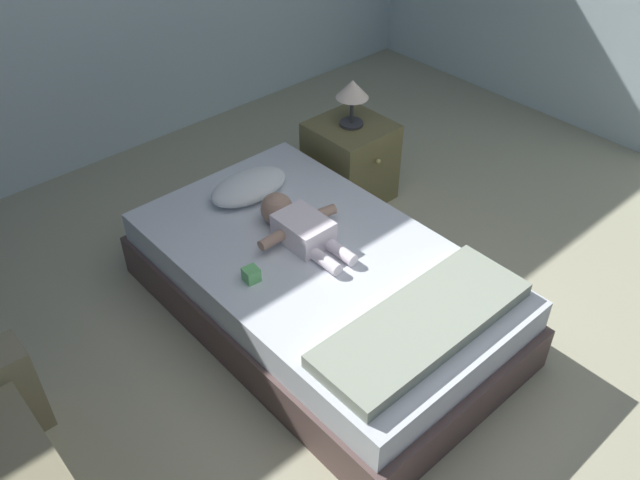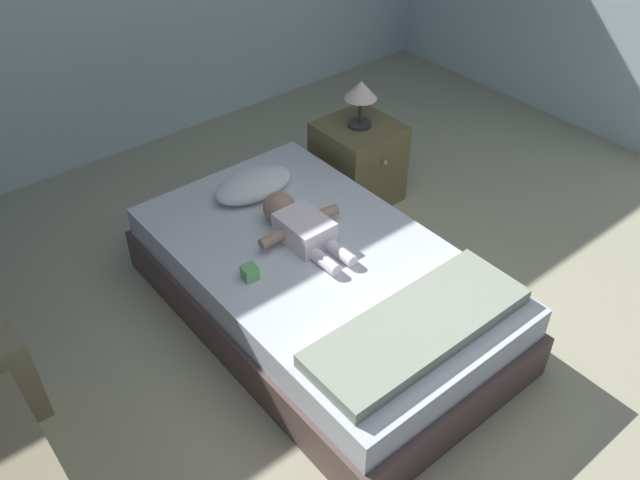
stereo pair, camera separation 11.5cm
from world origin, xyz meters
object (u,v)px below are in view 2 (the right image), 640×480
(bed, at_px, (320,287))
(baby, at_px, (298,224))
(nightstand, at_px, (358,162))
(toy_block, at_px, (250,273))
(pillow, at_px, (254,185))
(toothbrush, at_px, (326,217))
(lamp, at_px, (361,93))

(bed, xyz_separation_m, baby, (0.02, 0.20, 0.29))
(nightstand, bearing_deg, toy_block, -153.69)
(bed, bearing_deg, pillow, 85.38)
(toothbrush, height_order, toy_block, toy_block)
(pillow, bearing_deg, bed, -94.62)
(toothbrush, xyz_separation_m, toy_block, (-0.60, -0.14, 0.03))
(toothbrush, relative_size, toy_block, 1.86)
(pillow, relative_size, lamp, 1.59)
(toy_block, bearing_deg, nightstand, 26.31)
(baby, distance_m, nightstand, 1.05)
(bed, height_order, nightstand, nightstand)
(bed, distance_m, nightstand, 1.16)
(pillow, height_order, nightstand, pillow)
(baby, bearing_deg, lamp, 30.12)
(pillow, distance_m, lamp, 0.90)
(toothbrush, height_order, nightstand, nightstand)
(toothbrush, bearing_deg, baby, -174.17)
(nightstand, xyz_separation_m, lamp, (0.00, 0.00, 0.50))
(baby, xyz_separation_m, toy_block, (-0.39, -0.12, -0.04))
(bed, relative_size, lamp, 6.79)
(toothbrush, xyz_separation_m, nightstand, (0.68, 0.50, -0.16))
(lamp, bearing_deg, pillow, -176.32)
(lamp, bearing_deg, baby, -149.88)
(lamp, bearing_deg, nightstand, -90.00)
(nightstand, bearing_deg, bed, -141.73)
(baby, height_order, toy_block, baby)
(bed, distance_m, baby, 0.35)
(pillow, bearing_deg, nightstand, 3.68)
(pillow, bearing_deg, lamp, 3.68)
(toothbrush, height_order, lamp, lamp)
(pillow, xyz_separation_m, lamp, (0.85, 0.05, 0.28))
(baby, xyz_separation_m, lamp, (0.89, 0.52, 0.27))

